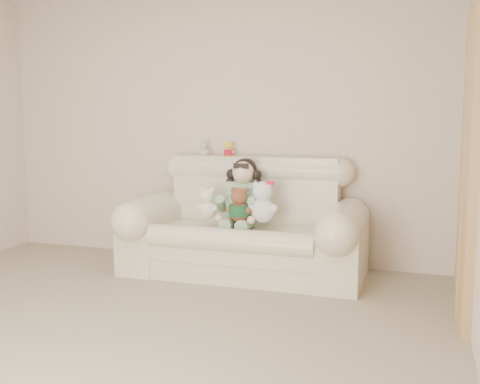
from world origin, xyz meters
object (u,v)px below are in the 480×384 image
(sofa, at_px, (243,217))
(white_cat, at_px, (263,197))
(brown_teddy, at_px, (239,201))
(cream_teddy, at_px, (207,200))
(seated_child, at_px, (244,192))

(sofa, height_order, white_cat, sofa)
(brown_teddy, distance_m, cream_teddy, 0.32)
(brown_teddy, bearing_deg, sofa, 89.69)
(white_cat, bearing_deg, seated_child, 153.92)
(sofa, xyz_separation_m, white_cat, (0.21, -0.11, 0.20))
(brown_teddy, relative_size, white_cat, 0.82)
(seated_child, xyz_separation_m, cream_teddy, (-0.28, -0.17, -0.06))
(seated_child, distance_m, cream_teddy, 0.33)
(white_cat, relative_size, cream_teddy, 1.29)
(cream_teddy, bearing_deg, seated_child, 43.53)
(white_cat, distance_m, cream_teddy, 0.51)
(white_cat, bearing_deg, cream_teddy, -168.71)
(seated_child, bearing_deg, sofa, -80.41)
(seated_child, relative_size, white_cat, 1.44)
(seated_child, relative_size, cream_teddy, 1.86)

